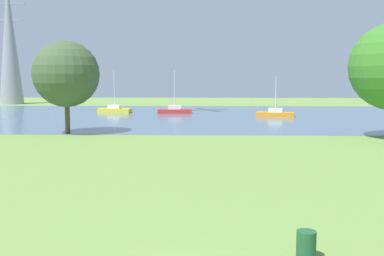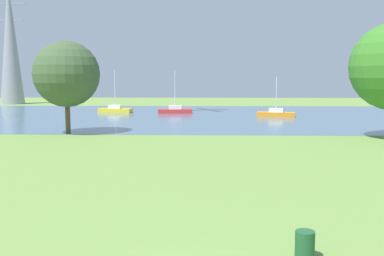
% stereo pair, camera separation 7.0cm
% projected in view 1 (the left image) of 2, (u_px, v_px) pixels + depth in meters
% --- Properties ---
extents(ground_plane, '(160.00, 160.00, 0.00)m').
position_uv_depth(ground_plane, '(197.00, 150.00, 32.20)').
color(ground_plane, olive).
extents(litter_bin, '(0.56, 0.56, 0.80)m').
position_uv_depth(litter_bin, '(306.00, 245.00, 12.90)').
color(litter_bin, '#1E512D').
rests_on(litter_bin, ground).
extents(water_surface, '(140.00, 40.00, 0.02)m').
position_uv_depth(water_surface, '(201.00, 116.00, 60.01)').
color(water_surface, slate).
rests_on(water_surface, ground).
extents(sailboat_red, '(4.92, 1.97, 6.02)m').
position_uv_depth(sailboat_red, '(175.00, 110.00, 63.79)').
color(sailboat_red, red).
rests_on(sailboat_red, water_surface).
extents(sailboat_orange, '(5.01, 2.53, 5.16)m').
position_uv_depth(sailboat_orange, '(275.00, 113.00, 58.37)').
color(sailboat_orange, orange).
rests_on(sailboat_orange, water_surface).
extents(sailboat_yellow, '(5.00, 2.39, 6.15)m').
position_uv_depth(sailboat_yellow, '(115.00, 110.00, 65.07)').
color(sailboat_yellow, yellow).
rests_on(sailboat_yellow, water_surface).
extents(tree_east_near, '(5.96, 5.96, 8.38)m').
position_uv_depth(tree_east_near, '(66.00, 74.00, 40.64)').
color(tree_east_near, brown).
rests_on(tree_east_near, ground).
extents(electricity_pylon, '(6.40, 4.40, 23.36)m').
position_uv_depth(electricity_pylon, '(9.00, 42.00, 84.88)').
color(electricity_pylon, gray).
rests_on(electricity_pylon, ground).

